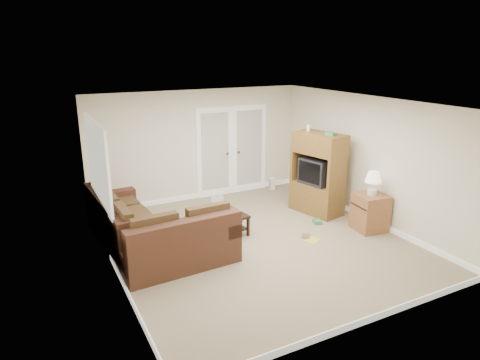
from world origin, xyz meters
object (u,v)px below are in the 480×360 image
sectional_sofa (148,233)px  side_cabinet (370,209)px  coffee_table (225,219)px  tv_armoire (318,173)px

sectional_sofa → side_cabinet: bearing=-17.5°
sectional_sofa → coffee_table: bearing=5.0°
coffee_table → side_cabinet: side_cabinet is taller
sectional_sofa → side_cabinet: (4.04, -1.03, 0.07)m
tv_armoire → sectional_sofa: bearing=170.5°
coffee_table → tv_armoire: tv_armoire is taller
sectional_sofa → tv_armoire: 3.75m
sectional_sofa → tv_armoire: tv_armoire is taller
coffee_table → sectional_sofa: bearing=-179.4°
side_cabinet → coffee_table: bearing=160.3°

